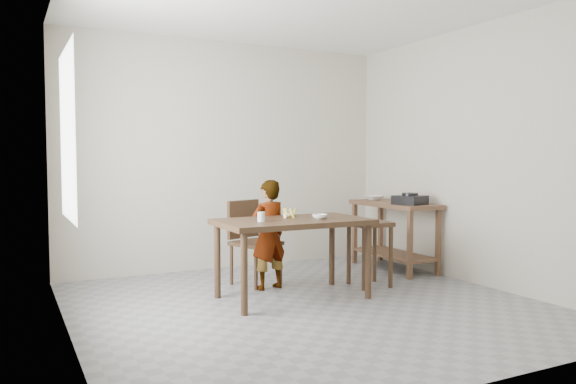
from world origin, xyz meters
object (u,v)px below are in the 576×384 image
child (268,235)px  stool (369,254)px  dining_table (293,259)px  prep_counter (394,236)px  dining_chair (256,243)px

child → stool: bearing=150.1°
dining_table → prep_counter: 1.86m
stool → prep_counter: bearing=37.7°
prep_counter → child: child is taller
prep_counter → stool: bearing=-142.3°
stool → dining_table: bearing=-173.8°
prep_counter → dining_table: bearing=-157.9°
child → prep_counter: bearing=177.5°
dining_table → stool: (0.95, 0.10, -0.04)m
dining_table → prep_counter: (1.72, 0.70, 0.03)m
dining_table → dining_chair: dining_chair is taller
dining_table → prep_counter: prep_counter is taller
child → stool: child is taller
dining_table → child: child is taller
child → dining_chair: child is taller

